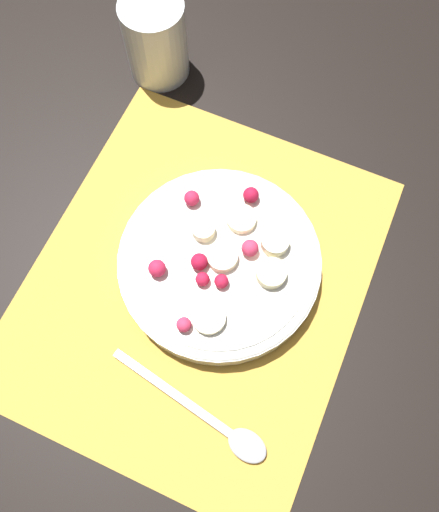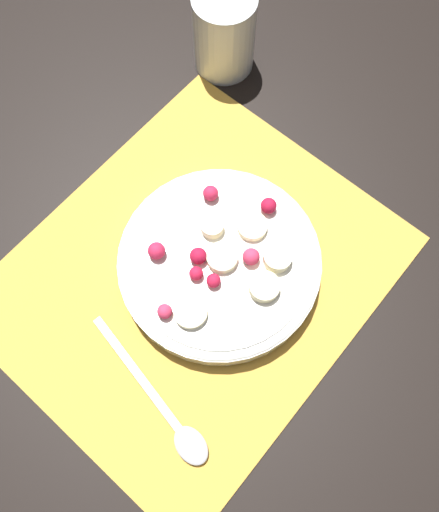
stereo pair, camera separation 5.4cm
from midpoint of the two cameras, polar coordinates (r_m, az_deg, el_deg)
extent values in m
plane|color=black|center=(0.58, -5.23, -3.35)|extent=(3.00, 3.00, 0.00)
cube|color=gold|center=(0.58, -5.26, -3.27)|extent=(0.44, 0.37, 0.01)
cylinder|color=silver|center=(0.57, -2.73, -1.18)|extent=(0.23, 0.23, 0.03)
torus|color=silver|center=(0.56, -2.77, -0.84)|extent=(0.23, 0.23, 0.01)
cylinder|color=white|center=(0.55, -2.79, -0.69)|extent=(0.21, 0.21, 0.00)
cylinder|color=#F4EAB7|center=(0.53, -4.18, -7.47)|extent=(0.05, 0.05, 0.01)
cylinder|color=#F4EAB7|center=(0.55, -2.51, -0.47)|extent=(0.05, 0.05, 0.01)
cylinder|color=#F4EAB7|center=(0.56, -0.23, 3.89)|extent=(0.04, 0.04, 0.01)
cylinder|color=beige|center=(0.54, 3.10, -2.37)|extent=(0.04, 0.04, 0.01)
cylinder|color=#F4EAB7|center=(0.55, 3.59, 1.22)|extent=(0.03, 0.03, 0.01)
cylinder|color=#F4EAB7|center=(0.56, -4.63, 2.65)|extent=(0.03, 0.03, 0.01)
sphere|color=#B21433|center=(0.54, -5.32, -0.99)|extent=(0.02, 0.02, 0.02)
sphere|color=red|center=(0.53, -2.86, -3.71)|extent=(0.02, 0.02, 0.02)
sphere|color=#DB3356|center=(0.54, 0.69, 0.52)|extent=(0.02, 0.02, 0.02)
sphere|color=#B21433|center=(0.57, 0.90, 6.63)|extent=(0.02, 0.02, 0.02)
sphere|color=#D12347|center=(0.54, -9.98, -1.78)|extent=(0.02, 0.02, 0.02)
sphere|color=red|center=(0.54, -4.84, -3.05)|extent=(0.02, 0.02, 0.02)
sphere|color=#DB3356|center=(0.53, -7.06, -8.21)|extent=(0.02, 0.02, 0.02)
sphere|color=#D12347|center=(0.57, -5.91, 6.24)|extent=(0.02, 0.02, 0.02)
cube|color=#B2B2B7|center=(0.55, -8.34, -15.57)|extent=(0.04, 0.15, 0.00)
ellipsoid|color=#B2B2B7|center=(0.55, 0.16, -21.27)|extent=(0.04, 0.05, 0.01)
cylinder|color=white|center=(0.70, -9.70, 22.94)|extent=(0.08, 0.08, 0.11)
camera|label=1|loc=(0.03, -92.89, -7.90)|focal=35.00mm
camera|label=2|loc=(0.03, 87.11, 7.90)|focal=35.00mm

